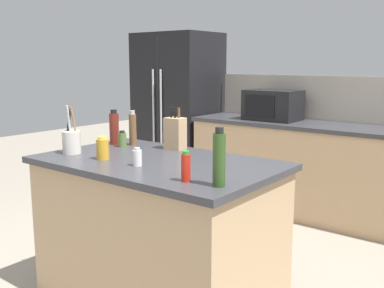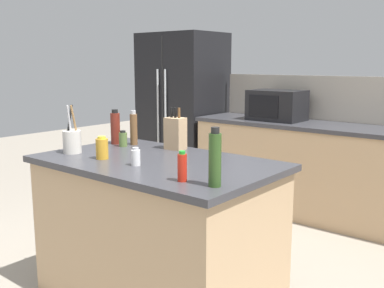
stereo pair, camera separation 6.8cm
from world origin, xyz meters
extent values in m
cube|color=tan|center=(0.30, 2.20, 0.45)|extent=(2.96, 0.62, 0.90)
cube|color=#38383D|center=(0.30, 2.20, 0.92)|extent=(3.00, 0.66, 0.04)
cube|color=#B2A899|center=(0.30, 2.52, 1.17)|extent=(2.96, 0.03, 0.46)
cube|color=tan|center=(0.00, 0.00, 0.45)|extent=(1.45, 0.86, 0.90)
cube|color=#38383D|center=(0.00, 0.00, 0.92)|extent=(1.51, 0.92, 0.04)
cube|color=black|center=(-1.71, 2.25, 0.94)|extent=(0.94, 0.72, 1.88)
cube|color=#2D2D2D|center=(-1.71, 1.89, 0.94)|extent=(0.01, 0.00, 1.79)
cylinder|color=#ADB2B7|center=(-1.77, 1.87, 0.94)|extent=(0.02, 0.02, 1.03)
cylinder|color=#ADB2B7|center=(-1.65, 1.87, 0.94)|extent=(0.02, 0.02, 1.03)
cube|color=black|center=(-0.38, 2.20, 1.10)|extent=(0.55, 0.38, 0.31)
cube|color=black|center=(-0.43, 2.01, 1.10)|extent=(0.34, 0.01, 0.22)
cube|color=tan|center=(-0.14, 0.33, 1.05)|extent=(0.14, 0.11, 0.22)
cylinder|color=black|center=(-0.17, 0.33, 1.20)|extent=(0.02, 0.02, 0.07)
cylinder|color=black|center=(-0.14, 0.33, 1.20)|extent=(0.02, 0.02, 0.07)
cylinder|color=brown|center=(-0.10, 0.34, 1.20)|extent=(0.02, 0.02, 0.07)
cylinder|color=beige|center=(-0.58, -0.20, 1.02)|extent=(0.12, 0.12, 0.15)
cylinder|color=olive|center=(-0.56, -0.19, 1.17)|extent=(0.01, 0.05, 0.18)
cylinder|color=black|center=(-0.60, -0.19, 1.17)|extent=(0.01, 0.05, 0.18)
cylinder|color=#B2B2B7|center=(-0.58, -0.21, 1.17)|extent=(0.01, 0.03, 0.18)
cylinder|color=#567038|center=(-0.50, 0.18, 0.99)|extent=(0.06, 0.06, 0.10)
cylinder|color=black|center=(-0.50, 0.18, 1.05)|extent=(0.04, 0.04, 0.02)
cylinder|color=gold|center=(-0.28, -0.19, 1.00)|extent=(0.08, 0.08, 0.13)
cylinder|color=gold|center=(-0.28, -0.19, 1.08)|extent=(0.05, 0.05, 0.02)
cylinder|color=red|center=(0.46, -0.29, 1.01)|extent=(0.05, 0.05, 0.14)
cylinder|color=green|center=(0.46, -0.29, 1.09)|extent=(0.03, 0.03, 0.02)
cylinder|color=maroon|center=(-0.62, 0.21, 1.05)|extent=(0.07, 0.07, 0.23)
cylinder|color=black|center=(-0.62, 0.21, 1.18)|extent=(0.04, 0.04, 0.03)
cylinder|color=brown|center=(-0.49, 0.27, 1.05)|extent=(0.05, 0.05, 0.22)
cylinder|color=#B2B2B7|center=(-0.49, 0.27, 1.18)|extent=(0.03, 0.03, 0.03)
cylinder|color=silver|center=(0.02, -0.19, 0.99)|extent=(0.05, 0.05, 0.09)
cylinder|color=#B2B2B7|center=(0.02, -0.19, 1.04)|extent=(0.03, 0.03, 0.02)
cylinder|color=#2D4C1E|center=(0.64, -0.26, 1.07)|extent=(0.06, 0.06, 0.26)
cylinder|color=black|center=(0.64, -0.26, 1.22)|extent=(0.04, 0.04, 0.03)
camera|label=1|loc=(1.84, -2.00, 1.53)|focal=42.00mm
camera|label=2|loc=(1.89, -1.96, 1.53)|focal=42.00mm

